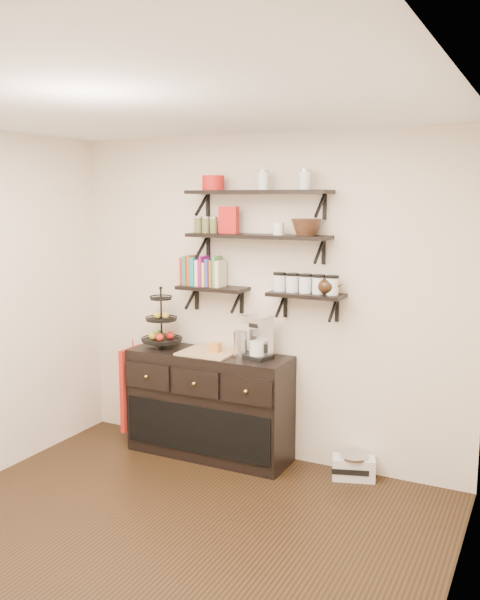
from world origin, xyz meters
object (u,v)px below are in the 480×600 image
sideboard (210,404)px  coffee_maker (259,338)px  fruit_stand (162,327)px  radio (354,467)px

sideboard → coffee_maker: bearing=3.1°
fruit_stand → sideboard: bearing=-0.5°
fruit_stand → coffee_maker: bearing=1.3°
fruit_stand → radio: bearing=2.6°
sideboard → fruit_stand: 0.78m
radio → sideboard: bearing=165.6°
sideboard → coffee_maker: coffee_maker is taller
sideboard → radio: 1.30m
fruit_stand → radio: (1.72, 0.08, -0.98)m
fruit_stand → radio: fruit_stand is taller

